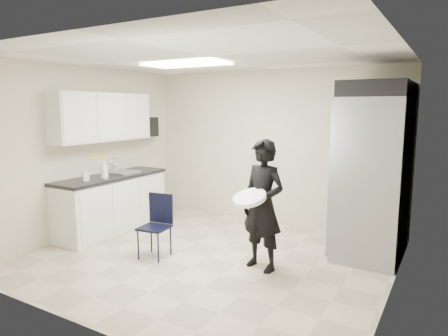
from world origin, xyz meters
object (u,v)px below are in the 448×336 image
Objects in this scene: lower_counter at (112,205)px; folding_chair at (154,228)px; commercial_fridge at (374,177)px; man_tuxedo at (263,205)px.

lower_counter reaches higher than folding_chair.
commercial_fridge is at bearing 15.88° from lower_counter.
folding_chair is at bearing -151.08° from man_tuxedo.
man_tuxedo is at bearing -130.28° from commercial_fridge.
folding_chair is (1.34, -0.56, -0.02)m from lower_counter.
lower_counter is at bearing -170.39° from man_tuxedo.
folding_chair is at bearing -146.16° from commercial_fridge.
man_tuxedo is at bearing -3.58° from lower_counter.
folding_chair is 0.51× the size of man_tuxedo.
man_tuxedo is (2.72, -0.17, 0.37)m from lower_counter.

